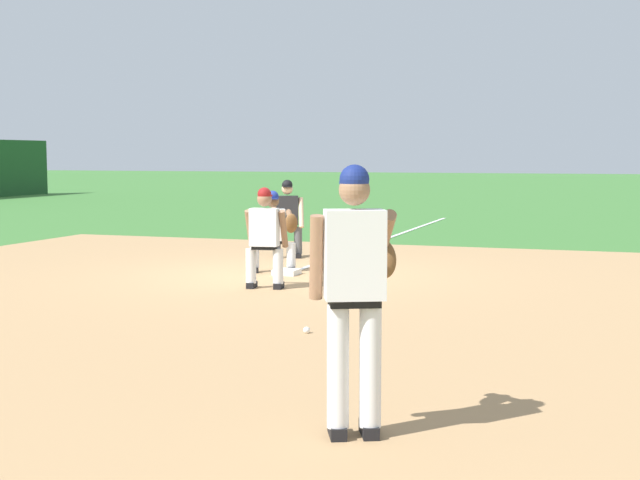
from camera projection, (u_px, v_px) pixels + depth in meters
ground_plane at (286, 275)px, 14.29m from camera, size 160.00×160.00×0.00m
infield_dirt_patch at (307, 323)px, 10.18m from camera, size 18.00×18.00×0.01m
foul_line_stripe at (390, 237)px, 20.62m from camera, size 13.43×0.10×0.00m
first_base_bag at (286, 272)px, 14.29m from camera, size 0.38×0.38×0.09m
baseball at (307, 330)px, 9.60m from camera, size 0.07×0.07×0.07m
pitcher at (356, 284)px, 6.00m from camera, size 0.82×0.59×1.86m
first_baseman at (274, 228)px, 14.49m from camera, size 0.84×0.99×1.34m
baserunner at (265, 234)px, 12.74m from camera, size 0.50×0.63×1.46m
umpire at (287, 216)px, 16.54m from camera, size 0.59×0.67×1.46m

